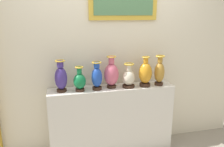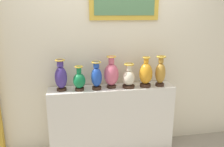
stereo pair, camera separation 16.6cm
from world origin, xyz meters
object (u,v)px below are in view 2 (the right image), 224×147
object	(u,v)px
vase_rose	(111,74)
vase_ochre	(160,72)
vase_emerald	(79,80)
vase_indigo	(61,77)
vase_amber	(146,74)
vase_sapphire	(97,77)
vase_ivory	(129,78)

from	to	relation	value
vase_rose	vase_ochre	size ratio (longest dim) A/B	1.03
vase_emerald	vase_ochre	distance (m)	1.07
vase_indigo	vase_rose	bearing A→B (deg)	-0.04
vase_indigo	vase_ochre	bearing A→B (deg)	-1.98
vase_amber	vase_rose	bearing A→B (deg)	174.19
vase_sapphire	vase_ivory	size ratio (longest dim) A/B	1.13
vase_indigo	vase_rose	world-z (taller)	vase_rose
vase_sapphire	vase_rose	world-z (taller)	vase_rose
vase_rose	vase_ochre	world-z (taller)	vase_rose
vase_indigo	vase_ochre	size ratio (longest dim) A/B	0.98
vase_ivory	vase_ochre	distance (m)	0.43
vase_rose	vase_indigo	bearing A→B (deg)	179.96
vase_emerald	vase_sapphire	world-z (taller)	vase_sapphire
vase_indigo	vase_emerald	distance (m)	0.23
vase_ivory	vase_amber	xyz separation A→B (m)	(0.23, -0.01, 0.04)
vase_sapphire	vase_amber	xyz separation A→B (m)	(0.65, -0.01, 0.01)
vase_rose	vase_amber	bearing A→B (deg)	-5.81
vase_emerald	vase_amber	size ratio (longest dim) A/B	0.79
vase_sapphire	vase_ivory	distance (m)	0.42
vase_rose	vase_sapphire	bearing A→B (deg)	-169.66
vase_ochre	vase_rose	bearing A→B (deg)	176.13
vase_indigo	vase_ivory	world-z (taller)	vase_indigo
vase_indigo	vase_ivory	xyz separation A→B (m)	(0.86, -0.04, -0.04)
vase_amber	vase_ivory	bearing A→B (deg)	178.43
vase_sapphire	vase_ochre	bearing A→B (deg)	-0.55
vase_amber	vase_indigo	bearing A→B (deg)	177.57
vase_sapphire	vase_ivory	xyz separation A→B (m)	(0.42, -0.00, -0.03)
vase_sapphire	vase_amber	world-z (taller)	vase_amber
vase_emerald	vase_ochre	bearing A→B (deg)	-0.19
vase_rose	vase_amber	size ratio (longest dim) A/B	1.04
vase_indigo	vase_amber	bearing A→B (deg)	-2.43
vase_emerald	vase_ochre	size ratio (longest dim) A/B	0.78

